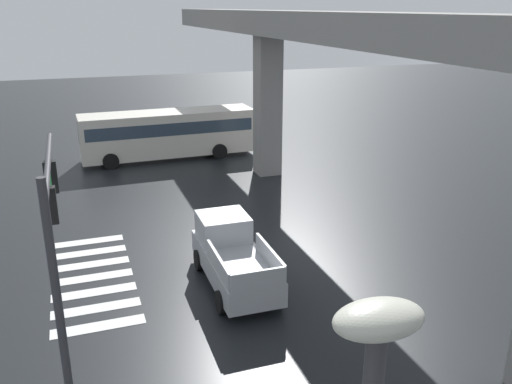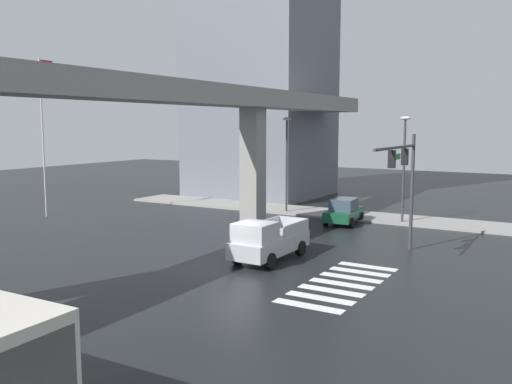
# 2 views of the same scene
# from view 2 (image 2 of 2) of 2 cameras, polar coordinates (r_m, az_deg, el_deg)

# --- Properties ---
(ground_plane) EXTENTS (120.00, 120.00, 0.00)m
(ground_plane) POSITION_cam_2_polar(r_m,az_deg,el_deg) (26.07, -2.36, -7.82)
(ground_plane) COLOR black
(crosswalk_stripes) EXTENTS (7.15, 2.80, 0.01)m
(crosswalk_stripes) POSITION_cam_2_polar(r_m,az_deg,el_deg) (23.66, 8.91, -9.44)
(crosswalk_stripes) COLOR silver
(crosswalk_stripes) RESTS_ON ground
(elevated_overpass) EXTENTS (52.43, 2.59, 9.01)m
(elevated_overpass) POSITION_cam_2_polar(r_m,az_deg,el_deg) (28.22, -10.97, 9.14)
(elevated_overpass) COLOR gray
(elevated_overpass) RESTS_ON ground
(sidewalk_east) EXTENTS (4.00, 36.00, 0.15)m
(sidewalk_east) POSITION_cam_2_polar(r_m,az_deg,el_deg) (41.39, 7.87, -2.23)
(sidewalk_east) COLOR gray
(sidewalk_east) RESTS_ON ground
(pickup_truck) EXTENTS (5.12, 2.12, 2.08)m
(pickup_truck) POSITION_cam_2_polar(r_m,az_deg,el_deg) (27.02, 1.16, -5.13)
(pickup_truck) COLOR #A8AAAF
(pickup_truck) RESTS_ON ground
(sedan_dark_green) EXTENTS (4.47, 2.31, 1.72)m
(sedan_dark_green) POSITION_cam_2_polar(r_m,az_deg,el_deg) (37.61, 9.15, -1.98)
(sedan_dark_green) COLOR #14472D
(sedan_dark_green) RESTS_ON ground
(traffic_signal_mast) EXTENTS (6.49, 0.32, 6.20)m
(traffic_signal_mast) POSITION_cam_2_polar(r_m,az_deg,el_deg) (28.44, 15.15, 2.17)
(traffic_signal_mast) COLOR #38383D
(traffic_signal_mast) RESTS_ON ground
(street_lamp_near_corner) EXTENTS (0.44, 0.70, 7.24)m
(street_lamp_near_corner) POSITION_cam_2_polar(r_m,az_deg,el_deg) (37.94, 15.18, 3.57)
(street_lamp_near_corner) COLOR #38383D
(street_lamp_near_corner) RESTS_ON ground
(street_lamp_mid_block) EXTENTS (0.44, 0.70, 7.24)m
(street_lamp_mid_block) POSITION_cam_2_polar(r_m,az_deg,el_deg) (41.18, 3.21, 4.06)
(street_lamp_mid_block) COLOR #38383D
(street_lamp_mid_block) RESTS_ON ground
(flagpole) EXTENTS (1.16, 0.12, 11.42)m
(flagpole) POSITION_cam_2_polar(r_m,az_deg,el_deg) (42.46, -21.28, 6.35)
(flagpole) COLOR silver
(flagpole) RESTS_ON ground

